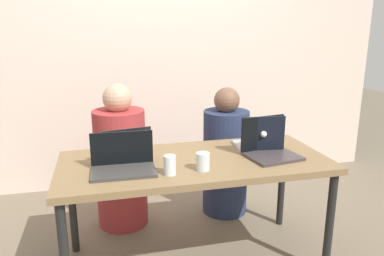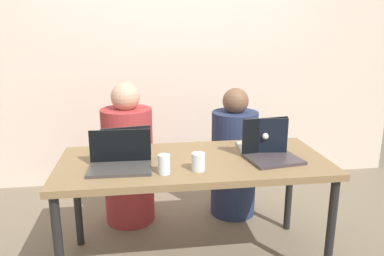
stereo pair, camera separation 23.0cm
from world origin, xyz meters
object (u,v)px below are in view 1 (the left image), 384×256
laptop_front_left (123,163)px  water_glass_left (170,166)px  laptop_front_right (269,148)px  person_on_right (225,158)px  laptop_back_left (125,152)px  laptop_back_right (259,141)px  person_on_left (121,164)px  water_glass_center (203,163)px

laptop_front_left → water_glass_left: bearing=-23.9°
laptop_front_left → laptop_front_right: 0.91m
person_on_right → water_glass_left: person_on_right is taller
laptop_front_right → laptop_back_left: 0.90m
laptop_back_right → laptop_front_left: laptop_back_right is taller
person_on_left → laptop_front_right: bearing=158.1°
laptop_back_right → laptop_back_left: 0.87m
person_on_right → laptop_back_right: (0.04, -0.53, 0.30)m
laptop_back_right → water_glass_center: (-0.46, -0.28, -0.01)m
person_on_left → laptop_front_right: size_ratio=3.21×
person_on_left → laptop_front_right: 1.15m
laptop_back_right → laptop_back_left: laptop_back_right is taller
person_on_left → person_on_right: (0.83, 0.00, -0.03)m
laptop_front_right → water_glass_left: 0.68m
water_glass_left → person_on_left: bearing=105.1°
laptop_back_right → water_glass_left: size_ratio=2.86×
water_glass_center → person_on_right: bearing=62.7°
laptop_front_left → water_glass_left: laptop_front_left is taller
laptop_front_right → laptop_back_left: laptop_front_right is taller
person_on_right → laptop_back_right: size_ratio=3.34×
laptop_back_left → water_glass_left: bearing=114.9°
laptop_back_left → water_glass_left: (0.22, -0.32, 0.00)m
person_on_right → laptop_front_left: size_ratio=2.91×
laptop_back_right → water_glass_center: size_ratio=3.06×
laptop_front_right → laptop_front_left: bearing=173.1°
person_on_left → laptop_back_left: bearing=105.8°
laptop_front_right → laptop_back_right: bearing=83.8°
laptop_front_left → water_glass_left: (0.24, -0.11, 0.00)m
person_on_left → laptop_back_left: (0.00, -0.51, 0.26)m
laptop_front_left → laptop_back_right: bearing=13.0°
laptop_front_right → person_on_right: bearing=84.9°
person_on_left → laptop_front_right: (0.89, -0.67, 0.27)m
laptop_back_left → laptop_front_left: bearing=73.6°
laptop_back_right → water_glass_left: 0.72m
laptop_front_left → laptop_back_left: (0.02, 0.20, -0.00)m
person_on_right → water_glass_center: bearing=63.3°
water_glass_center → water_glass_left: bearing=-173.7°
laptop_front_right → water_glass_center: size_ratio=3.37×
water_glass_center → person_on_left: bearing=117.3°
laptop_back_left → person_on_left: bearing=-99.5°
laptop_front_left → water_glass_center: (0.44, -0.09, -0.00)m
laptop_front_left → laptop_back_left: bearing=84.9°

